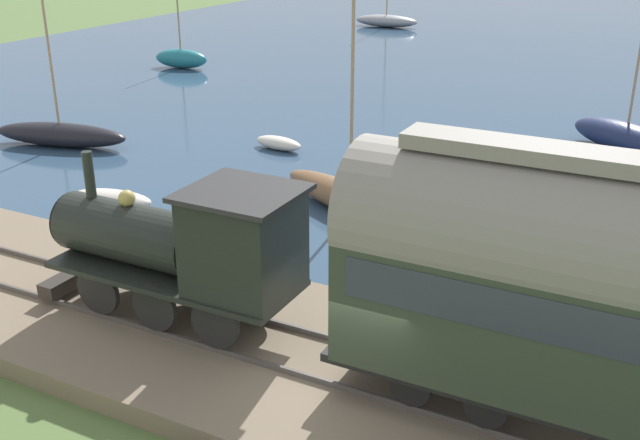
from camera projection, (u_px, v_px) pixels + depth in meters
ground_plane at (353, 405)px, 14.07m from camera, size 200.00×200.00×0.00m
harbor_water at (628, 52)px, 49.97m from camera, size 80.00×80.00×0.01m
rail_embankment at (364, 381)px, 14.40m from camera, size 5.77×56.00×0.56m
steam_locomotive at (187, 243)px, 15.31m from camera, size 2.04×6.08×3.36m
sailboat_black at (60, 134)px, 29.53m from camera, size 2.58×5.75×5.72m
sailboat_brown at (350, 197)px, 22.84m from camera, size 3.61×6.07×9.06m
sailboat_teal at (181, 58)px, 44.41m from camera, size 1.65×3.46×5.31m
sailboat_gray at (386, 20)px, 60.59m from camera, size 1.91×5.32×8.89m
sailboat_navy at (626, 137)px, 28.74m from camera, size 3.95×4.97×8.23m
rowboat_far_out at (112, 199)px, 23.42m from camera, size 1.41×2.86×0.56m
rowboat_off_pier at (279, 143)px, 29.19m from camera, size 1.02×2.17×0.50m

